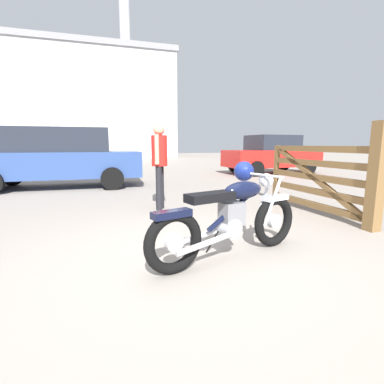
{
  "coord_description": "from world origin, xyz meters",
  "views": [
    {
      "loc": [
        -0.63,
        -3.04,
        1.27
      ],
      "look_at": [
        0.19,
        1.01,
        0.58
      ],
      "focal_mm": 26.71,
      "sensor_mm": 36.0,
      "label": 1
    }
  ],
  "objects_px": {
    "vintage_motorcycle": "(233,214)",
    "timber_gate": "(327,177)",
    "bystander": "(159,158)",
    "pale_sedan_back": "(272,154)",
    "dark_sedan_left": "(54,156)"
  },
  "relations": [
    {
      "from": "timber_gate",
      "to": "dark_sedan_left",
      "type": "xyz_separation_m",
      "value": [
        -5.6,
        4.64,
        0.24
      ]
    },
    {
      "from": "timber_gate",
      "to": "dark_sedan_left",
      "type": "distance_m",
      "value": 7.28
    },
    {
      "from": "pale_sedan_back",
      "to": "dark_sedan_left",
      "type": "height_order",
      "value": "dark_sedan_left"
    },
    {
      "from": "pale_sedan_back",
      "to": "dark_sedan_left",
      "type": "xyz_separation_m",
      "value": [
        -8.3,
        -2.72,
        0.1
      ]
    },
    {
      "from": "dark_sedan_left",
      "to": "vintage_motorcycle",
      "type": "bearing_deg",
      "value": -65.74
    },
    {
      "from": "vintage_motorcycle",
      "to": "pale_sedan_back",
      "type": "relative_size",
      "value": 0.45
    },
    {
      "from": "pale_sedan_back",
      "to": "dark_sedan_left",
      "type": "relative_size",
      "value": 0.92
    },
    {
      "from": "vintage_motorcycle",
      "to": "timber_gate",
      "type": "height_order",
      "value": "timber_gate"
    },
    {
      "from": "dark_sedan_left",
      "to": "bystander",
      "type": "bearing_deg",
      "value": -56.19
    },
    {
      "from": "vintage_motorcycle",
      "to": "pale_sedan_back",
      "type": "bearing_deg",
      "value": 39.05
    },
    {
      "from": "bystander",
      "to": "dark_sedan_left",
      "type": "relative_size",
      "value": 0.34
    },
    {
      "from": "bystander",
      "to": "pale_sedan_back",
      "type": "height_order",
      "value": "pale_sedan_back"
    },
    {
      "from": "bystander",
      "to": "vintage_motorcycle",
      "type": "bearing_deg",
      "value": -58.31
    },
    {
      "from": "bystander",
      "to": "dark_sedan_left",
      "type": "bearing_deg",
      "value": 147.47
    },
    {
      "from": "vintage_motorcycle",
      "to": "pale_sedan_back",
      "type": "height_order",
      "value": "pale_sedan_back"
    }
  ]
}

